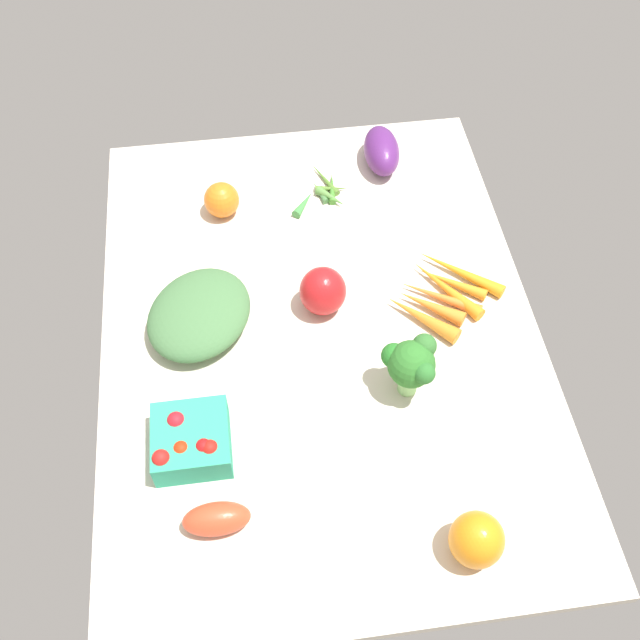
{
  "coord_description": "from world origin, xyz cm",
  "views": [
    {
      "loc": [
        75.32,
        -10.18,
        108.85
      ],
      "look_at": [
        0.0,
        0.0,
        4.0
      ],
      "focal_mm": 41.91,
      "sensor_mm": 36.0,
      "label": 1
    }
  ],
  "objects_px": {
    "bell_pepper_red": "(323,291)",
    "bell_pepper_orange": "(477,540)",
    "eggplant": "(382,151)",
    "heirloom_tomato_orange": "(222,200)",
    "leafy_greens_clump": "(199,314)",
    "berry_basket": "(191,441)",
    "broccoli_head": "(411,363)",
    "okra_pile": "(323,193)",
    "carrot_bunch": "(441,295)",
    "roma_tomato": "(217,519)"
  },
  "relations": [
    {
      "from": "carrot_bunch",
      "to": "bell_pepper_red",
      "type": "relative_size",
      "value": 2.51
    },
    {
      "from": "carrot_bunch",
      "to": "roma_tomato",
      "type": "xyz_separation_m",
      "value": [
        0.37,
        -0.42,
        0.01
      ]
    },
    {
      "from": "roma_tomato",
      "to": "okra_pile",
      "type": "bearing_deg",
      "value": 69.7
    },
    {
      "from": "leafy_greens_clump",
      "to": "okra_pile",
      "type": "relative_size",
      "value": 1.37
    },
    {
      "from": "eggplant",
      "to": "bell_pepper_red",
      "type": "distance_m",
      "value": 0.39
    },
    {
      "from": "bell_pepper_orange",
      "to": "leafy_greens_clump",
      "type": "relative_size",
      "value": 0.44
    },
    {
      "from": "broccoli_head",
      "to": "bell_pepper_orange",
      "type": "xyz_separation_m",
      "value": [
        0.28,
        0.04,
        -0.03
      ]
    },
    {
      "from": "roma_tomato",
      "to": "heirloom_tomato_orange",
      "type": "height_order",
      "value": "heirloom_tomato_orange"
    },
    {
      "from": "carrot_bunch",
      "to": "eggplant",
      "type": "distance_m",
      "value": 0.37
    },
    {
      "from": "leafy_greens_clump",
      "to": "heirloom_tomato_orange",
      "type": "bearing_deg",
      "value": 168.56
    },
    {
      "from": "broccoli_head",
      "to": "carrot_bunch",
      "type": "bearing_deg",
      "value": 150.96
    },
    {
      "from": "bell_pepper_red",
      "to": "berry_basket",
      "type": "bearing_deg",
      "value": -43.63
    },
    {
      "from": "leafy_greens_clump",
      "to": "eggplant",
      "type": "bearing_deg",
      "value": 133.28
    },
    {
      "from": "roma_tomato",
      "to": "okra_pile",
      "type": "xyz_separation_m",
      "value": [
        -0.66,
        0.25,
        -0.02
      ]
    },
    {
      "from": "eggplant",
      "to": "bell_pepper_orange",
      "type": "bearing_deg",
      "value": -179.24
    },
    {
      "from": "eggplant",
      "to": "leafy_greens_clump",
      "type": "distance_m",
      "value": 0.53
    },
    {
      "from": "carrot_bunch",
      "to": "leafy_greens_clump",
      "type": "height_order",
      "value": "leafy_greens_clump"
    },
    {
      "from": "bell_pepper_orange",
      "to": "leafy_greens_clump",
      "type": "height_order",
      "value": "bell_pepper_orange"
    },
    {
      "from": "broccoli_head",
      "to": "bell_pepper_red",
      "type": "distance_m",
      "value": 0.22
    },
    {
      "from": "bell_pepper_orange",
      "to": "roma_tomato",
      "type": "bearing_deg",
      "value": -103.55
    },
    {
      "from": "eggplant",
      "to": "broccoli_head",
      "type": "bearing_deg",
      "value": 176.19
    },
    {
      "from": "berry_basket",
      "to": "heirloom_tomato_orange",
      "type": "relative_size",
      "value": 1.72
    },
    {
      "from": "roma_tomato",
      "to": "leafy_greens_clump",
      "type": "distance_m",
      "value": 0.37
    },
    {
      "from": "carrot_bunch",
      "to": "broccoli_head",
      "type": "bearing_deg",
      "value": -29.04
    },
    {
      "from": "berry_basket",
      "to": "okra_pile",
      "type": "distance_m",
      "value": 0.6
    },
    {
      "from": "okra_pile",
      "to": "carrot_bunch",
      "type": "bearing_deg",
      "value": 31.0
    },
    {
      "from": "bell_pepper_orange",
      "to": "eggplant",
      "type": "bearing_deg",
      "value": 178.8
    },
    {
      "from": "broccoli_head",
      "to": "bell_pepper_red",
      "type": "xyz_separation_m",
      "value": [
        -0.19,
        -0.12,
        -0.03
      ]
    },
    {
      "from": "bell_pepper_orange",
      "to": "bell_pepper_red",
      "type": "bearing_deg",
      "value": -161.85
    },
    {
      "from": "carrot_bunch",
      "to": "bell_pepper_orange",
      "type": "relative_size",
      "value": 2.53
    },
    {
      "from": "carrot_bunch",
      "to": "bell_pepper_red",
      "type": "bearing_deg",
      "value": -93.16
    },
    {
      "from": "berry_basket",
      "to": "broccoli_head",
      "type": "height_order",
      "value": "broccoli_head"
    },
    {
      "from": "carrot_bunch",
      "to": "heirloom_tomato_orange",
      "type": "bearing_deg",
      "value": -125.66
    },
    {
      "from": "bell_pepper_orange",
      "to": "bell_pepper_red",
      "type": "distance_m",
      "value": 0.49
    },
    {
      "from": "bell_pepper_orange",
      "to": "bell_pepper_red",
      "type": "xyz_separation_m",
      "value": [
        -0.47,
        -0.15,
        0.0
      ]
    },
    {
      "from": "bell_pepper_orange",
      "to": "heirloom_tomato_orange",
      "type": "height_order",
      "value": "bell_pepper_orange"
    },
    {
      "from": "heirloom_tomato_orange",
      "to": "okra_pile",
      "type": "height_order",
      "value": "heirloom_tomato_orange"
    },
    {
      "from": "eggplant",
      "to": "bell_pepper_orange",
      "type": "distance_m",
      "value": 0.82
    },
    {
      "from": "broccoli_head",
      "to": "eggplant",
      "type": "bearing_deg",
      "value": 174.23
    },
    {
      "from": "eggplant",
      "to": "broccoli_head",
      "type": "distance_m",
      "value": 0.54
    },
    {
      "from": "eggplant",
      "to": "heirloom_tomato_orange",
      "type": "height_order",
      "value": "eggplant"
    },
    {
      "from": "berry_basket",
      "to": "bell_pepper_orange",
      "type": "bearing_deg",
      "value": 61.31
    },
    {
      "from": "eggplant",
      "to": "leafy_greens_clump",
      "type": "bearing_deg",
      "value": 135.24
    },
    {
      "from": "heirloom_tomato_orange",
      "to": "leafy_greens_clump",
      "type": "height_order",
      "value": "heirloom_tomato_orange"
    },
    {
      "from": "broccoli_head",
      "to": "leafy_greens_clump",
      "type": "bearing_deg",
      "value": -117.67
    },
    {
      "from": "okra_pile",
      "to": "bell_pepper_red",
      "type": "xyz_separation_m",
      "value": [
        0.28,
        -0.04,
        0.04
      ]
    },
    {
      "from": "eggplant",
      "to": "heirloom_tomato_orange",
      "type": "distance_m",
      "value": 0.35
    },
    {
      "from": "broccoli_head",
      "to": "heirloom_tomato_orange",
      "type": "bearing_deg",
      "value": -147.86
    },
    {
      "from": "leafy_greens_clump",
      "to": "bell_pepper_orange",
      "type": "bearing_deg",
      "value": 39.12
    },
    {
      "from": "bell_pepper_red",
      "to": "bell_pepper_orange",
      "type": "bearing_deg",
      "value": 18.15
    }
  ]
}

